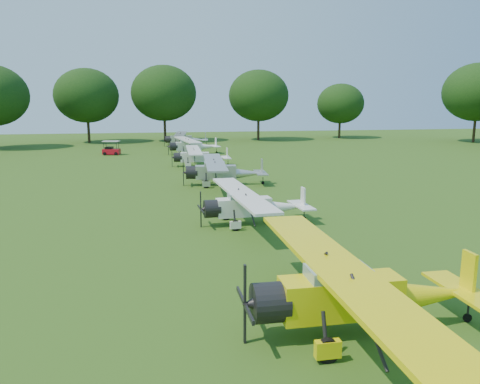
% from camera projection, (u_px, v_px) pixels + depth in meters
% --- Properties ---
extents(ground, '(160.00, 160.00, 0.00)m').
position_uv_depth(ground, '(232.00, 224.00, 26.62)').
color(ground, '#2B4F13').
rests_on(ground, ground).
extents(tree_belt, '(137.36, 130.27, 14.52)m').
position_uv_depth(tree_belt, '(294.00, 80.00, 25.87)').
color(tree_belt, black).
rests_on(tree_belt, ground).
extents(aircraft_2, '(7.56, 12.00, 2.38)m').
position_uv_depth(aircraft_2, '(359.00, 289.00, 13.89)').
color(aircraft_2, yellow).
rests_on(aircraft_2, ground).
extents(aircraft_3, '(6.44, 10.25, 2.02)m').
position_uv_depth(aircraft_3, '(252.00, 204.00, 26.42)').
color(aircraft_3, white).
rests_on(aircraft_3, ground).
extents(aircraft_4, '(6.98, 11.13, 2.19)m').
position_uv_depth(aircraft_4, '(222.00, 170.00, 38.64)').
color(aircraft_4, '#B8B9BD').
rests_on(aircraft_4, ground).
extents(aircraft_5, '(6.30, 10.03, 1.98)m').
position_uv_depth(aircraft_5, '(199.00, 155.00, 49.87)').
color(aircraft_5, white).
rests_on(aircraft_5, ground).
extents(aircraft_6, '(6.86, 10.89, 2.14)m').
position_uv_depth(aircraft_6, '(192.00, 145.00, 61.19)').
color(aircraft_6, white).
rests_on(aircraft_6, ground).
extents(aircraft_7, '(6.83, 10.85, 2.13)m').
position_uv_depth(aircraft_7, '(185.00, 138.00, 71.84)').
color(aircraft_7, '#B8B9BD').
rests_on(aircraft_7, ground).
extents(golf_cart, '(2.31, 1.67, 1.80)m').
position_uv_depth(golf_cart, '(111.00, 150.00, 60.44)').
color(golf_cart, red).
rests_on(golf_cart, ground).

